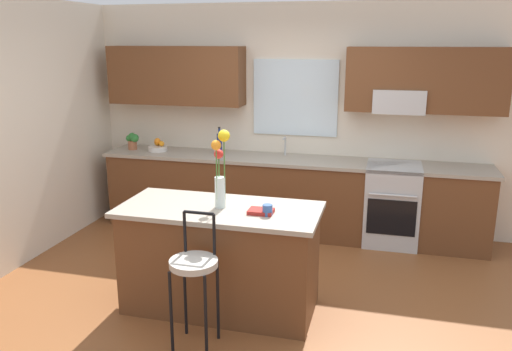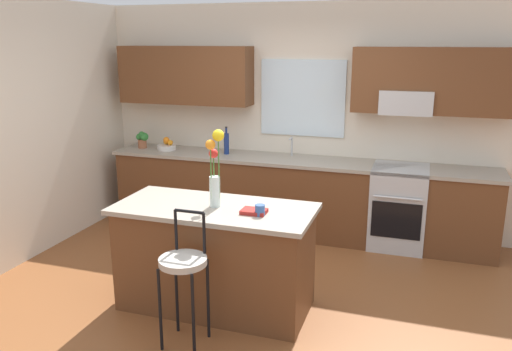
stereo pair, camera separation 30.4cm
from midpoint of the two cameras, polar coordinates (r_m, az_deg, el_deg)
The scene contains 14 objects.
ground_plane at distance 4.81m, azimuth 1.03°, elevation -13.36°, with size 14.00×14.00×0.00m, color brown.
wall_left at distance 5.85m, azimuth -22.72°, elevation 4.64°, with size 0.12×4.60×2.70m, color beige.
back_wall_assembly at distance 6.20m, azimuth 6.81°, elevation 7.67°, with size 5.60×0.50×2.70m.
counter_run at distance 6.15m, azimuth 5.75°, elevation -2.30°, with size 4.56×0.64×0.92m.
sink_faucet at distance 6.16m, azimuth 5.40°, elevation 3.45°, with size 0.02×0.13×0.23m.
oven_range at distance 6.00m, azimuth 16.94°, elevation -3.39°, with size 0.60×0.64×0.92m.
kitchen_island at distance 4.46m, azimuth -2.59°, elevation -9.06°, with size 1.69×0.78×0.92m.
bar_stool_near at distance 3.89m, azimuth -5.82°, elevation -10.13°, with size 0.36×0.36×1.04m.
flower_vase at distance 4.20m, azimuth -2.54°, elevation 0.78°, with size 0.15×0.14×0.66m.
mug_ceramic at distance 4.07m, azimuth 2.59°, elevation -3.90°, with size 0.08×0.08×0.09m, color #33518C.
cookbook at distance 4.13m, azimuth 1.89°, elevation -4.04°, with size 0.20×0.15×0.03m, color maroon.
fruit_bowl_oranges at distance 6.59m, azimuth -8.60°, elevation 3.29°, with size 0.24×0.24×0.16m.
bottle_olive_oil at distance 6.24m, azimuth -1.91°, elevation 3.63°, with size 0.06×0.06×0.34m.
potted_plant_small at distance 6.73m, azimuth -11.28°, elevation 4.02°, with size 0.18×0.12×0.21m.
Camera 2 is at (1.39, -4.00, 2.27)m, focal length 35.94 mm.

